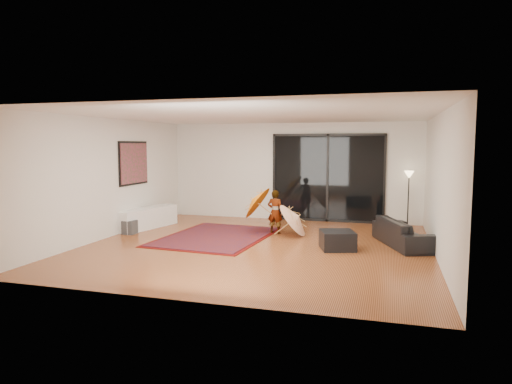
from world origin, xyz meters
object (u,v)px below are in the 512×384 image
at_px(media_console, 147,218).
at_px(ottoman, 337,240).
at_px(sofa, 404,233).
at_px(child, 275,212).

height_order(media_console, ottoman, media_console).
xyz_separation_m(sofa, child, (-2.91, 0.52, 0.24)).
height_order(media_console, sofa, sofa).
bearing_deg(media_console, ottoman, 0.50).
xyz_separation_m(sofa, ottoman, (-1.30, -0.74, -0.09)).
height_order(sofa, ottoman, sofa).
relative_size(ottoman, child, 0.63).
xyz_separation_m(media_console, sofa, (6.20, -0.28, 0.02)).
xyz_separation_m(media_console, child, (3.29, 0.23, 0.26)).
bearing_deg(child, sofa, 174.43).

